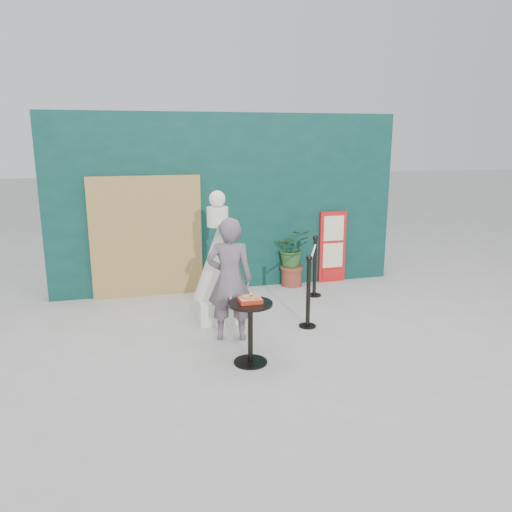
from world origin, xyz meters
The scene contains 10 objects.
ground centered at (0.00, 0.00, 0.00)m, with size 60.00×60.00×0.00m, color #ADAAA5.
back_wall centered at (0.00, 3.15, 1.50)m, with size 6.00×0.30×3.00m, color #0A3130.
bamboo_fence centered at (-1.40, 2.94, 1.00)m, with size 1.80×0.08×2.00m, color tan.
woman centered at (-0.46, 0.78, 0.81)m, with size 0.59×0.39×1.62m, color slate.
menu_board centered at (1.90, 2.95, 0.65)m, with size 0.50×0.07×1.30m.
statue centered at (-0.47, 1.54, 0.77)m, with size 0.73×0.73×1.88m.
cafe_table centered at (-0.38, 0.00, 0.50)m, with size 0.52×0.52×0.75m.
food_basket centered at (-0.38, 0.01, 0.79)m, with size 0.26×0.19×0.11m.
planter centered at (1.10, 2.89, 0.60)m, with size 0.61×0.53×1.03m.
stanchion_barrier centered at (0.98, 1.57, 0.49)m, with size 0.84×1.54×1.03m.
Camera 1 is at (-1.70, -5.28, 2.60)m, focal length 35.00 mm.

